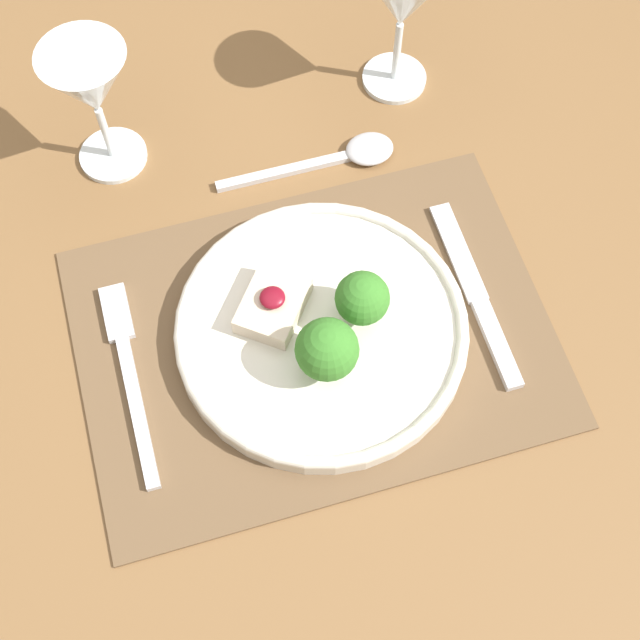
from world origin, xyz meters
name	(u,v)px	position (x,y,z in m)	size (l,w,h in m)	color
ground_plane	(317,533)	(0.00, 0.00, 0.00)	(8.00, 8.00, 0.00)	brown
dining_table	(315,376)	(0.00, 0.00, 0.67)	(1.39, 1.04, 0.76)	brown
placemat	(314,337)	(0.00, 0.00, 0.77)	(0.43, 0.31, 0.00)	brown
dinner_plate	(321,324)	(0.01, 0.00, 0.78)	(0.27, 0.27, 0.08)	silver
fork	(128,367)	(-0.17, 0.02, 0.77)	(0.02, 0.20, 0.01)	silver
knife	(480,305)	(0.16, -0.01, 0.77)	(0.02, 0.20, 0.01)	silver
spoon	(348,155)	(0.09, 0.19, 0.77)	(0.19, 0.04, 0.01)	silver
wine_glass_near	(402,1)	(0.17, 0.27, 0.88)	(0.08, 0.08, 0.15)	white
wine_glass_far	(91,88)	(-0.14, 0.25, 0.87)	(0.08, 0.08, 0.15)	white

